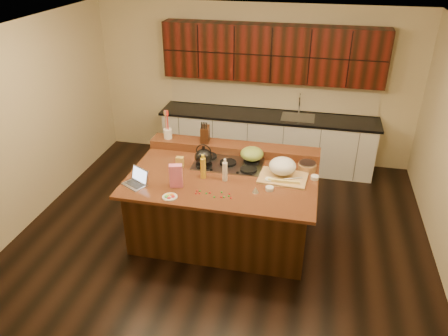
# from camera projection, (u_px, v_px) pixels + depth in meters

# --- Properties ---
(room) EXTENTS (5.52, 5.02, 2.72)m
(room) POSITION_uv_depth(u_px,v_px,m) (223.00, 145.00, 5.39)
(room) COLOR black
(room) RESTS_ON ground
(island) EXTENTS (2.40, 1.60, 0.92)m
(island) POSITION_uv_depth(u_px,v_px,m) (223.00, 205.00, 5.81)
(island) COLOR black
(island) RESTS_ON ground
(back_ledge) EXTENTS (2.40, 0.30, 0.12)m
(back_ledge) POSITION_uv_depth(u_px,v_px,m) (234.00, 148.00, 6.17)
(back_ledge) COLOR black
(back_ledge) RESTS_ON island
(cooktop) EXTENTS (0.92, 0.52, 0.05)m
(cooktop) POSITION_uv_depth(u_px,v_px,m) (228.00, 164.00, 5.85)
(cooktop) COLOR gray
(cooktop) RESTS_ON island
(back_counter) EXTENTS (3.70, 0.66, 2.40)m
(back_counter) POSITION_uv_depth(u_px,v_px,m) (269.00, 111.00, 7.42)
(back_counter) COLOR silver
(back_counter) RESTS_ON ground
(kettle) EXTENTS (0.26, 0.26, 0.21)m
(kettle) POSITION_uv_depth(u_px,v_px,m) (204.00, 157.00, 5.73)
(kettle) COLOR black
(kettle) RESTS_ON cooktop
(green_bowl) EXTENTS (0.34, 0.34, 0.17)m
(green_bowl) POSITION_uv_depth(u_px,v_px,m) (252.00, 154.00, 5.85)
(green_bowl) COLOR olive
(green_bowl) RESTS_ON cooktop
(laptop) EXTENTS (0.36, 0.33, 0.20)m
(laptop) POSITION_uv_depth(u_px,v_px,m) (137.00, 180.00, 5.38)
(laptop) COLOR #B7B7BC
(laptop) RESTS_ON island
(oil_bottle) EXTENTS (0.09, 0.09, 0.27)m
(oil_bottle) POSITION_uv_depth(u_px,v_px,m) (203.00, 168.00, 5.48)
(oil_bottle) COLOR gold
(oil_bottle) RESTS_ON island
(vinegar_bottle) EXTENTS (0.07, 0.07, 0.25)m
(vinegar_bottle) POSITION_uv_depth(u_px,v_px,m) (225.00, 171.00, 5.43)
(vinegar_bottle) COLOR silver
(vinegar_bottle) RESTS_ON island
(wooden_tray) EXTENTS (0.63, 0.50, 0.24)m
(wooden_tray) POSITION_uv_depth(u_px,v_px,m) (283.00, 169.00, 5.53)
(wooden_tray) COLOR tan
(wooden_tray) RESTS_ON island
(ramekin_a) EXTENTS (0.11, 0.11, 0.04)m
(ramekin_a) POSITION_uv_depth(u_px,v_px,m) (270.00, 189.00, 5.26)
(ramekin_a) COLOR white
(ramekin_a) RESTS_ON island
(ramekin_b) EXTENTS (0.12, 0.12, 0.04)m
(ramekin_b) POSITION_uv_depth(u_px,v_px,m) (315.00, 177.00, 5.50)
(ramekin_b) COLOR white
(ramekin_b) RESTS_ON island
(ramekin_c) EXTENTS (0.13, 0.13, 0.04)m
(ramekin_c) POSITION_uv_depth(u_px,v_px,m) (269.00, 180.00, 5.44)
(ramekin_c) COLOR white
(ramekin_c) RESTS_ON island
(strainer_bowl) EXTENTS (0.27, 0.27, 0.09)m
(strainer_bowl) POSITION_uv_depth(u_px,v_px,m) (307.00, 167.00, 5.70)
(strainer_bowl) COLOR #996B3F
(strainer_bowl) RESTS_ON island
(kitchen_timer) EXTENTS (0.11, 0.11, 0.07)m
(kitchen_timer) POSITION_uv_depth(u_px,v_px,m) (255.00, 190.00, 5.22)
(kitchen_timer) COLOR silver
(kitchen_timer) RESTS_ON island
(pink_bag) EXTENTS (0.17, 0.12, 0.29)m
(pink_bag) POSITION_uv_depth(u_px,v_px,m) (176.00, 176.00, 5.28)
(pink_bag) COLOR pink
(pink_bag) RESTS_ON island
(candy_plate) EXTENTS (0.21, 0.21, 0.01)m
(candy_plate) POSITION_uv_depth(u_px,v_px,m) (170.00, 197.00, 5.13)
(candy_plate) COLOR white
(candy_plate) RESTS_ON island
(package_box) EXTENTS (0.10, 0.07, 0.14)m
(package_box) POSITION_uv_depth(u_px,v_px,m) (180.00, 162.00, 5.78)
(package_box) COLOR gold
(package_box) RESTS_ON island
(utensil_crock) EXTENTS (0.13, 0.13, 0.14)m
(utensil_crock) POSITION_uv_depth(u_px,v_px,m) (168.00, 134.00, 6.29)
(utensil_crock) COLOR white
(utensil_crock) RESTS_ON back_ledge
(knife_block) EXTENTS (0.14, 0.20, 0.23)m
(knife_block) POSITION_uv_depth(u_px,v_px,m) (205.00, 134.00, 6.17)
(knife_block) COLOR black
(knife_block) RESTS_ON back_ledge
(gumdrop_0) EXTENTS (0.02, 0.02, 0.02)m
(gumdrop_0) POSITION_uv_depth(u_px,v_px,m) (196.00, 193.00, 5.19)
(gumdrop_0) COLOR red
(gumdrop_0) RESTS_ON island
(gumdrop_1) EXTENTS (0.02, 0.02, 0.02)m
(gumdrop_1) POSITION_uv_depth(u_px,v_px,m) (200.00, 191.00, 5.24)
(gumdrop_1) COLOR #198C26
(gumdrop_1) RESTS_ON island
(gumdrop_2) EXTENTS (0.02, 0.02, 0.02)m
(gumdrop_2) POSITION_uv_depth(u_px,v_px,m) (197.00, 191.00, 5.24)
(gumdrop_2) COLOR red
(gumdrop_2) RESTS_ON island
(gumdrop_3) EXTENTS (0.02, 0.02, 0.02)m
(gumdrop_3) POSITION_uv_depth(u_px,v_px,m) (229.00, 196.00, 5.14)
(gumdrop_3) COLOR #198C26
(gumdrop_3) RESTS_ON island
(gumdrop_4) EXTENTS (0.02, 0.02, 0.02)m
(gumdrop_4) POSITION_uv_depth(u_px,v_px,m) (221.00, 197.00, 5.12)
(gumdrop_4) COLOR red
(gumdrop_4) RESTS_ON island
(gumdrop_5) EXTENTS (0.02, 0.02, 0.02)m
(gumdrop_5) POSITION_uv_depth(u_px,v_px,m) (222.00, 192.00, 5.21)
(gumdrop_5) COLOR #198C26
(gumdrop_5) RESTS_ON island
(gumdrop_6) EXTENTS (0.02, 0.02, 0.02)m
(gumdrop_6) POSITION_uv_depth(u_px,v_px,m) (210.00, 193.00, 5.20)
(gumdrop_6) COLOR red
(gumdrop_6) RESTS_ON island
(gumdrop_7) EXTENTS (0.02, 0.02, 0.02)m
(gumdrop_7) POSITION_uv_depth(u_px,v_px,m) (214.00, 197.00, 5.12)
(gumdrop_7) COLOR #198C26
(gumdrop_7) RESTS_ON island
(gumdrop_8) EXTENTS (0.02, 0.02, 0.02)m
(gumdrop_8) POSITION_uv_depth(u_px,v_px,m) (231.00, 198.00, 5.10)
(gumdrop_8) COLOR red
(gumdrop_8) RESTS_ON island
(gumdrop_9) EXTENTS (0.02, 0.02, 0.02)m
(gumdrop_9) POSITION_uv_depth(u_px,v_px,m) (206.00, 193.00, 5.19)
(gumdrop_9) COLOR #198C26
(gumdrop_9) RESTS_ON island
(gumdrop_10) EXTENTS (0.02, 0.02, 0.02)m
(gumdrop_10) POSITION_uv_depth(u_px,v_px,m) (200.00, 193.00, 5.19)
(gumdrop_10) COLOR red
(gumdrop_10) RESTS_ON island
(gumdrop_11) EXTENTS (0.02, 0.02, 0.02)m
(gumdrop_11) POSITION_uv_depth(u_px,v_px,m) (224.00, 197.00, 5.12)
(gumdrop_11) COLOR #198C26
(gumdrop_11) RESTS_ON island
(gumdrop_12) EXTENTS (0.02, 0.02, 0.02)m
(gumdrop_12) POSITION_uv_depth(u_px,v_px,m) (229.00, 194.00, 5.18)
(gumdrop_12) COLOR red
(gumdrop_12) RESTS_ON island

